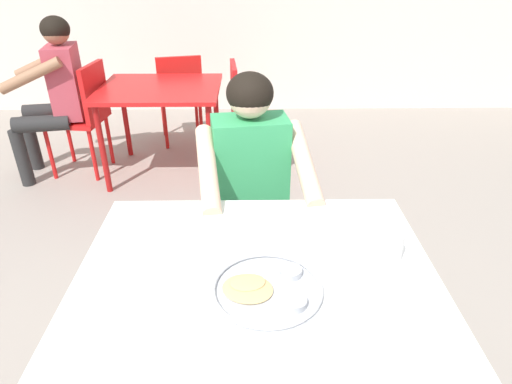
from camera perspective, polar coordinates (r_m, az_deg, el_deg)
The scene contains 10 objects.
table_foreground at distance 1.46m, azimuth 0.11°, elevation -12.48°, with size 1.14×0.90×0.74m.
thali_tray at distance 1.33m, azimuth 1.50°, elevation -12.40°, with size 0.33×0.33×0.03m.
drinking_cup at distance 1.49m, azimuth 17.16°, elevation -6.70°, with size 0.07×0.07×0.10m.
chair_foreground at distance 2.28m, azimuth -0.99°, elevation -0.96°, with size 0.48×0.49×0.84m.
diner_foreground at distance 1.98m, azimuth -0.33°, elevation 1.26°, with size 0.55×0.59×1.18m.
table_background_red at distance 3.54m, azimuth -12.28°, elevation 11.90°, with size 0.91×0.80×0.72m.
chair_red_left at distance 3.75m, azimuth -21.45°, elevation 9.69°, with size 0.48×0.45×0.88m.
chair_red_right at distance 3.54m, azimuth -1.24°, elevation 10.42°, with size 0.42×0.45×0.88m.
chair_red_far at distance 4.15m, azimuth -9.83°, elevation 12.59°, with size 0.49×0.50×0.83m.
patron_background at distance 3.73m, azimuth -24.73°, elevation 12.42°, with size 0.60×0.56×1.22m.
Camera 1 is at (0.07, -1.07, 1.63)m, focal length 30.80 mm.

